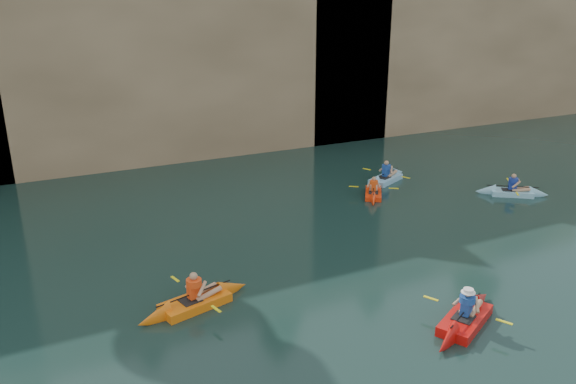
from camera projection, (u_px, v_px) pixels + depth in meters
name	position (u px, v px, depth m)	size (l,w,h in m)	color
cliff	(121.00, 37.00, 34.60)	(70.00, 16.00, 12.00)	tan
cliff_slab_center	(187.00, 50.00, 29.25)	(24.00, 2.40, 11.40)	#9D835F
cliff_slab_east	(477.00, 50.00, 37.77)	(26.00, 2.40, 9.84)	#9D835F
sea_cave_center	(77.00, 141.00, 27.56)	(3.50, 1.00, 3.20)	black
sea_cave_east	(325.00, 105.00, 33.13)	(5.00, 1.00, 4.50)	black
main_kayaker	(465.00, 319.00, 14.97)	(3.52, 2.36, 1.32)	red
kayaker_orange	(195.00, 302.00, 15.83)	(3.60, 2.55, 1.34)	orange
kayaker_ltblue_near	(512.00, 192.00, 24.80)	(2.95, 2.41, 1.23)	#85C4DE
kayaker_red_far	(373.00, 193.00, 24.76)	(2.21, 2.81, 1.08)	red
kayaker_ltblue_mid	(386.00, 179.00, 26.61)	(3.38, 2.32, 1.29)	#81B8D8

